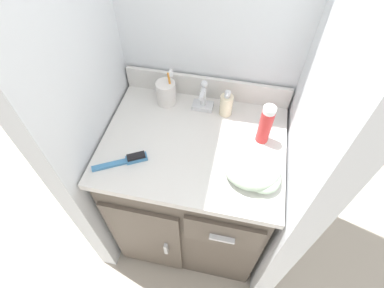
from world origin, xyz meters
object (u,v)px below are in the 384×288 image
soap_dispenser (226,104)px  hand_towel (254,170)px  toothbrush_cup (166,93)px  hairbrush (128,160)px  shaving_cream_can (265,125)px

soap_dispenser → hand_towel: 0.33m
toothbrush_cup → hairbrush: size_ratio=0.89×
toothbrush_cup → shaving_cream_can: size_ratio=0.97×
shaving_cream_can → hand_towel: bearing=-95.8°
shaving_cream_can → hairbrush: shaving_cream_can is taller
hand_towel → hairbrush: bearing=-175.9°
toothbrush_cup → soap_dispenser: 0.26m
shaving_cream_can → hand_towel: size_ratio=0.85×
toothbrush_cup → soap_dispenser: bearing=-3.0°
hairbrush → hand_towel: 0.47m
toothbrush_cup → hand_towel: bearing=-37.4°
hairbrush → toothbrush_cup: bearing=51.4°
soap_dispenser → hand_towel: soap_dispenser is taller
hand_towel → soap_dispenser: bearing=115.9°
toothbrush_cup → hairbrush: bearing=-99.8°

